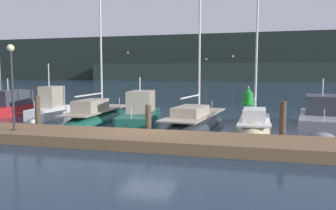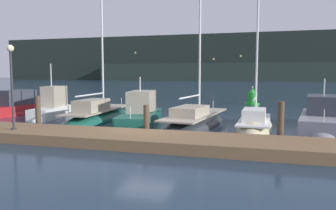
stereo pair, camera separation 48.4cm
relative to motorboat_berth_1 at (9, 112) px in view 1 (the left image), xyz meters
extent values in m
plane|color=#1E3347|center=(12.39, -5.43, -0.28)|extent=(400.00, 400.00, 0.00)
cube|color=brown|center=(12.39, -6.96, -0.06)|extent=(31.31, 2.80, 0.45)
cylinder|color=#4C3D2D|center=(6.34, -5.31, 0.65)|extent=(0.28, 0.28, 1.87)
cylinder|color=#4C3D2D|center=(12.39, -5.31, 0.50)|extent=(0.28, 0.28, 1.56)
cylinder|color=#4C3D2D|center=(18.44, -5.31, 0.64)|extent=(0.28, 0.28, 1.85)
ellipsoid|color=red|center=(-0.01, -0.09, -0.28)|extent=(2.53, 6.19, 1.32)
cube|color=red|center=(-0.01, -0.09, 0.07)|extent=(2.31, 5.58, 0.70)
cube|color=#333842|center=(0.06, 0.51, 0.98)|extent=(1.56, 2.77, 1.12)
cube|color=black|center=(0.19, 1.70, 1.14)|extent=(1.15, 0.35, 0.50)
cylinder|color=silver|center=(0.00, 0.03, 1.97)|extent=(0.07, 0.07, 0.87)
ellipsoid|color=white|center=(3.78, -0.60, -0.28)|extent=(2.07, 4.76, 0.96)
cube|color=white|center=(3.78, -0.60, 0.09)|extent=(1.89, 4.29, 0.74)
cube|color=#A39984|center=(3.72, -0.14, 1.17)|extent=(1.26, 2.14, 1.42)
cube|color=black|center=(3.59, 0.77, 1.38)|extent=(0.90, 0.39, 0.63)
cylinder|color=silver|center=(3.77, -0.51, 2.65)|extent=(0.07, 0.07, 1.55)
cylinder|color=silver|center=(4.05, -2.51, 0.76)|extent=(0.04, 0.04, 0.60)
ellipsoid|color=#195647|center=(7.49, -0.76, -0.28)|extent=(2.48, 8.57, 1.38)
cube|color=#A39984|center=(7.49, -0.76, 0.41)|extent=(2.08, 7.19, 0.08)
cube|color=#A39984|center=(7.52, -1.78, 0.80)|extent=(1.40, 2.76, 0.70)
cylinder|color=silver|center=(7.46, -0.08, 5.45)|extent=(0.12, 0.12, 10.07)
cylinder|color=silver|center=(7.53, -1.91, 1.46)|extent=(0.23, 3.66, 0.09)
cylinder|color=silver|center=(7.34, 3.14, 0.66)|extent=(0.04, 0.04, 0.50)
ellipsoid|color=#195647|center=(10.73, -1.83, -0.28)|extent=(3.06, 6.43, 1.17)
cube|color=#195647|center=(10.73, -1.83, 0.08)|extent=(2.79, 5.79, 0.73)
cube|color=#A39984|center=(10.62, -1.22, 1.07)|extent=(1.83, 2.91, 1.25)
cube|color=black|center=(10.41, 0.00, 1.26)|extent=(1.24, 0.46, 0.56)
cylinder|color=silver|center=(10.71, -1.70, 2.12)|extent=(0.07, 0.07, 0.85)
cylinder|color=silver|center=(11.17, -4.38, 0.74)|extent=(0.04, 0.04, 0.60)
ellipsoid|color=#2D3338|center=(14.01, -1.38, -0.28)|extent=(3.39, 8.57, 1.27)
cube|color=#A39984|center=(14.01, -1.38, 0.40)|extent=(2.85, 7.20, 0.08)
cube|color=#A39984|center=(13.89, -2.38, 0.70)|extent=(1.75, 2.82, 0.51)
cylinder|color=silver|center=(14.09, -0.72, 5.87)|extent=(0.12, 0.12, 10.93)
cylinder|color=silver|center=(13.89, -2.37, 1.49)|extent=(0.49, 3.31, 0.09)
cylinder|color=silver|center=(14.47, 2.42, 0.65)|extent=(0.04, 0.04, 0.50)
ellipsoid|color=beige|center=(17.32, -1.28, -0.28)|extent=(2.11, 6.68, 1.47)
cube|color=silver|center=(17.32, -1.28, 0.21)|extent=(1.77, 5.61, 0.08)
cube|color=silver|center=(17.29, -2.08, 0.57)|extent=(1.21, 2.15, 0.63)
cylinder|color=silver|center=(17.33, -0.75, 4.27)|extent=(0.12, 0.12, 8.12)
cylinder|color=silver|center=(17.29, -2.03, 1.42)|extent=(0.17, 2.56, 0.09)
cylinder|color=silver|center=(17.41, 1.76, 0.46)|extent=(0.04, 0.04, 0.50)
ellipsoid|color=gray|center=(20.92, -0.41, -0.28)|extent=(3.47, 7.25, 1.35)
cube|color=gray|center=(20.92, -0.41, 0.11)|extent=(3.17, 6.53, 0.77)
cube|color=#333842|center=(21.03, 0.28, 1.00)|extent=(2.11, 3.28, 1.02)
cube|color=black|center=(21.24, 1.66, 1.16)|extent=(1.48, 0.44, 0.46)
cylinder|color=silver|center=(20.94, -0.27, 1.99)|extent=(0.07, 0.07, 0.96)
cylinder|color=silver|center=(20.47, -3.30, 0.79)|extent=(0.04, 0.04, 0.60)
cylinder|color=green|center=(16.79, 13.11, -0.20)|extent=(1.44, 1.44, 0.16)
cylinder|color=green|center=(16.79, 13.11, 0.38)|extent=(0.96, 0.96, 1.01)
cone|color=green|center=(16.79, 13.11, 1.14)|extent=(0.67, 0.67, 0.50)
sphere|color=#F9EAB7|center=(16.79, 13.11, 1.44)|extent=(0.16, 0.16, 0.16)
cylinder|color=#2D2D33|center=(6.63, -7.44, 0.20)|extent=(0.24, 0.24, 0.06)
cylinder|color=#2D2D33|center=(6.63, -7.44, 1.99)|extent=(0.10, 0.10, 3.52)
sphere|color=#F9EAB7|center=(6.63, -7.44, 3.89)|extent=(0.32, 0.32, 0.32)
cube|color=#1E2823|center=(12.39, 129.09, 9.76)|extent=(240.00, 16.00, 20.09)
cube|color=#26332C|center=(19.84, 119.09, 3.40)|extent=(144.00, 10.00, 7.36)
cube|color=#F4DB8C|center=(-2.26, 121.04, 8.97)|extent=(0.80, 0.10, 0.80)
cube|color=#F4DB8C|center=(23.88, 121.04, 6.50)|extent=(0.80, 0.10, 0.80)
cube|color=#F4DB8C|center=(44.39, 121.04, 2.77)|extent=(0.80, 0.10, 0.80)
cube|color=#F4DB8C|center=(-27.58, 121.04, 3.34)|extent=(0.80, 0.10, 0.80)
cube|color=#F4DB8C|center=(41.48, 121.04, 1.77)|extent=(0.80, 0.10, 0.80)
cube|color=#F4DB8C|center=(-11.36, 121.04, 5.55)|extent=(0.80, 0.10, 0.80)
cube|color=#F4DB8C|center=(5.82, 121.04, 1.93)|extent=(0.80, 0.10, 0.80)
cube|color=#F4DB8C|center=(13.65, 121.04, 2.27)|extent=(0.80, 0.10, 0.80)
cube|color=#F4DB8C|center=(9.07, 121.04, 10.10)|extent=(0.80, 0.10, 0.80)
cube|color=#F4DB8C|center=(-38.10, 121.04, 12.28)|extent=(0.80, 0.10, 0.80)
camera|label=1|loc=(17.14, -20.00, 2.74)|focal=35.00mm
camera|label=2|loc=(17.61, -19.88, 2.74)|focal=35.00mm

